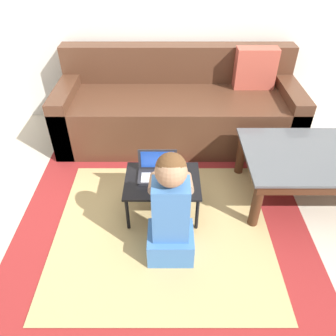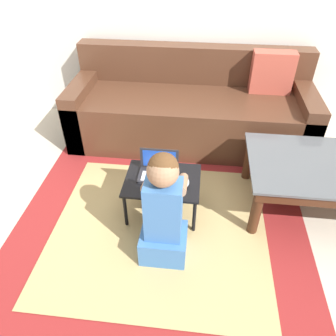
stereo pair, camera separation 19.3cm
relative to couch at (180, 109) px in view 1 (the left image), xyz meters
The scene contains 8 objects.
ground_plane 1.08m from the couch, 94.21° to the right, with size 16.00×16.00×0.00m, color beige.
area_rug 1.26m from the couch, 96.52° to the right, with size 2.02×1.89×0.01m.
couch is the anchor object (origin of this frame).
coffee_table 1.35m from the couch, 40.15° to the right, with size 1.19×0.69×0.40m.
laptop_desk 1.04m from the couch, 97.72° to the right, with size 0.51×0.40×0.30m.
laptop 1.01m from the couch, 99.88° to the right, with size 0.27×0.17×0.18m.
computer_mouse 1.07m from the couch, 89.48° to the right, with size 0.07×0.11×0.04m.
person_seated 1.41m from the couch, 93.48° to the right, with size 0.28×0.35×0.78m.
Camera 1 is at (-0.03, -1.70, 1.74)m, focal length 35.00 mm.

